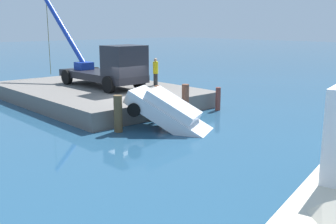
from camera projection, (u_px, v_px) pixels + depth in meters
The scene contains 9 objects.
ground at pixel (136, 111), 23.02m from camera, with size 200.00×200.00×0.00m, color navy.
dock at pixel (96, 94), 25.99m from camera, with size 13.53×9.00×0.92m, color slate.
crane_truck at pixel (108, 67), 25.07m from camera, with size 10.72×2.71×5.95m.
dock_worker at pixel (156, 72), 26.28m from camera, with size 0.34×0.34×1.79m.
salvaged_car at pixel (172, 115), 18.73m from camera, with size 4.63×3.61×2.83m.
piling_near at pixel (118, 114), 18.30m from camera, with size 0.39×0.39×1.71m, color brown.
piling_mid at pixel (158, 104), 20.20m from camera, with size 0.33×0.33×1.86m, color brown.
piling_far at pixel (185, 100), 21.48m from camera, with size 0.39×0.39×1.75m, color brown.
piling_end at pixel (218, 99), 23.03m from camera, with size 0.29×0.29×1.34m, color brown.
Camera 1 is at (17.88, -13.78, 4.85)m, focal length 42.61 mm.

